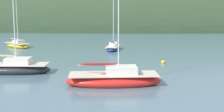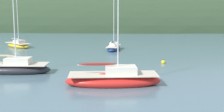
# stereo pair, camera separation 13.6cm
# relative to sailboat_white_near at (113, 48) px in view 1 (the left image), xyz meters

# --- Properties ---
(far_shoreline_hill) EXTENTS (150.00, 36.00, 31.63)m
(far_shoreline_hill) POSITION_rel_sailboat_white_near_xyz_m (-24.04, 43.89, -0.18)
(far_shoreline_hill) COLOR #2D422B
(far_shoreline_hill) RESTS_ON ground
(sailboat_white_near) EXTENTS (1.86, 4.86, 7.11)m
(sailboat_white_near) POSITION_rel_sailboat_white_near_xyz_m (0.00, 0.00, 0.00)
(sailboat_white_near) COLOR navy
(sailboat_white_near) RESTS_ON ground
(sailboat_red_portside) EXTENTS (6.99, 2.90, 9.98)m
(sailboat_red_portside) POSITION_rel_sailboat_white_near_xyz_m (-7.39, -15.97, 0.09)
(sailboat_red_portside) COLOR #232328
(sailboat_red_portside) RESTS_ON ground
(sailboat_orange_cutter) EXTENTS (7.51, 3.56, 9.18)m
(sailboat_orange_cutter) POSITION_rel_sailboat_white_near_xyz_m (2.04, -19.40, 0.11)
(sailboat_orange_cutter) COLOR red
(sailboat_orange_cutter) RESTS_ON ground
(sailboat_black_sloop) EXTENTS (5.16, 4.56, 7.56)m
(sailboat_black_sloop) POSITION_rel_sailboat_white_near_xyz_m (-14.28, 1.48, 0.01)
(sailboat_black_sloop) COLOR gold
(sailboat_black_sloop) RESTS_ON ground
(mooring_buoy_outer) EXTENTS (0.44, 0.44, 0.54)m
(mooring_buoy_outer) POSITION_rel_sailboat_white_near_xyz_m (6.24, -9.73, -0.21)
(mooring_buoy_outer) COLOR yellow
(mooring_buoy_outer) RESTS_ON ground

